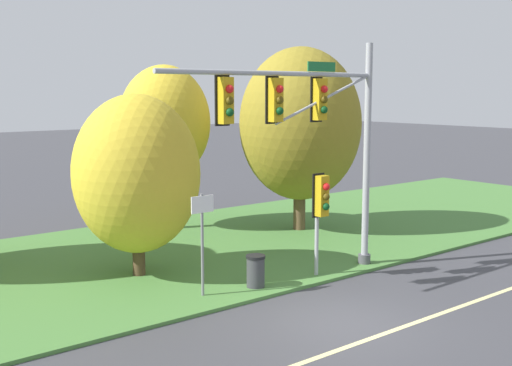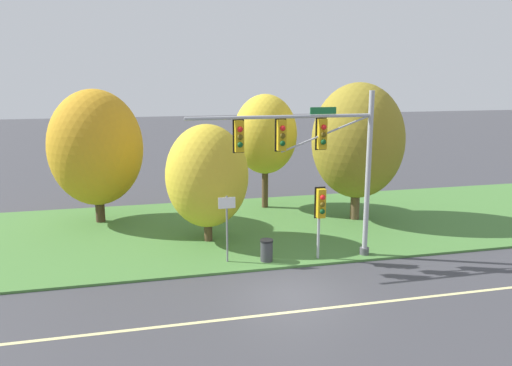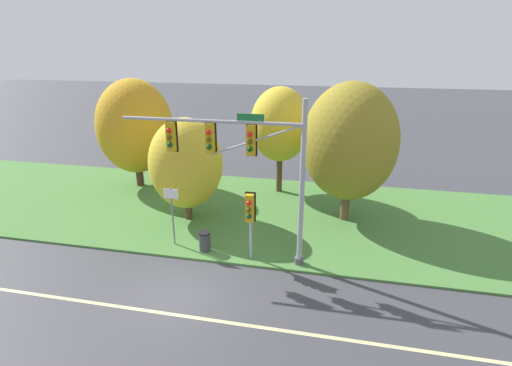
{
  "view_description": "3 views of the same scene",
  "coord_description": "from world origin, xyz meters",
  "px_view_note": "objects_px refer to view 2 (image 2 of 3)",
  "views": [
    {
      "loc": [
        -11.21,
        -10.62,
        5.7
      ],
      "look_at": [
        0.7,
        4.31,
        2.93
      ],
      "focal_mm": 45.0,
      "sensor_mm": 36.0,
      "label": 1
    },
    {
      "loc": [
        -5.1,
        -15.93,
        7.82
      ],
      "look_at": [
        -0.53,
        3.45,
        3.46
      ],
      "focal_mm": 35.0,
      "sensor_mm": 36.0,
      "label": 2
    },
    {
      "loc": [
        5.67,
        -12.14,
        9.15
      ],
      "look_at": [
        2.28,
        3.44,
        3.53
      ],
      "focal_mm": 28.0,
      "sensor_mm": 36.0,
      "label": 3
    }
  ],
  "objects_px": {
    "tree_left_of_mast": "(207,176)",
    "traffic_signal_mast": "(315,151)",
    "pedestrian_signal_near_kerb": "(321,208)",
    "tree_nearest_road": "(96,148)",
    "trash_bin": "(267,250)",
    "route_sign_post": "(227,220)",
    "tree_behind_signpost": "(265,135)",
    "tree_mid_verge": "(358,141)"
  },
  "relations": [
    {
      "from": "route_sign_post",
      "to": "tree_left_of_mast",
      "type": "relative_size",
      "value": 0.51
    },
    {
      "from": "pedestrian_signal_near_kerb",
      "to": "tree_mid_verge",
      "type": "relative_size",
      "value": 0.43
    },
    {
      "from": "trash_bin",
      "to": "pedestrian_signal_near_kerb",
      "type": "bearing_deg",
      "value": -9.28
    },
    {
      "from": "tree_left_of_mast",
      "to": "tree_behind_signpost",
      "type": "height_order",
      "value": "tree_behind_signpost"
    },
    {
      "from": "tree_nearest_road",
      "to": "trash_bin",
      "type": "distance_m",
      "value": 11.04
    },
    {
      "from": "route_sign_post",
      "to": "tree_behind_signpost",
      "type": "height_order",
      "value": "tree_behind_signpost"
    },
    {
      "from": "tree_left_of_mast",
      "to": "trash_bin",
      "type": "xyz_separation_m",
      "value": [
        2.03,
        -3.19,
        -2.64
      ]
    },
    {
      "from": "pedestrian_signal_near_kerb",
      "to": "tree_behind_signpost",
      "type": "xyz_separation_m",
      "value": [
        -0.14,
        8.82,
        2.03
      ]
    },
    {
      "from": "traffic_signal_mast",
      "to": "pedestrian_signal_near_kerb",
      "type": "distance_m",
      "value": 2.4
    },
    {
      "from": "tree_behind_signpost",
      "to": "tree_mid_verge",
      "type": "bearing_deg",
      "value": -40.07
    },
    {
      "from": "route_sign_post",
      "to": "traffic_signal_mast",
      "type": "bearing_deg",
      "value": -8.26
    },
    {
      "from": "tree_nearest_road",
      "to": "tree_behind_signpost",
      "type": "height_order",
      "value": "tree_nearest_road"
    },
    {
      "from": "tree_mid_verge",
      "to": "trash_bin",
      "type": "relative_size",
      "value": 7.87
    },
    {
      "from": "tree_nearest_road",
      "to": "tree_mid_verge",
      "type": "distance_m",
      "value": 13.69
    },
    {
      "from": "trash_bin",
      "to": "tree_nearest_road",
      "type": "bearing_deg",
      "value": 133.47
    },
    {
      "from": "tree_nearest_road",
      "to": "trash_bin",
      "type": "bearing_deg",
      "value": -46.53
    },
    {
      "from": "traffic_signal_mast",
      "to": "tree_nearest_road",
      "type": "distance_m",
      "value": 12.07
    },
    {
      "from": "tree_left_of_mast",
      "to": "tree_mid_verge",
      "type": "distance_m",
      "value": 8.53
    },
    {
      "from": "tree_mid_verge",
      "to": "traffic_signal_mast",
      "type": "bearing_deg",
      "value": -129.41
    },
    {
      "from": "tree_left_of_mast",
      "to": "tree_nearest_road",
      "type": "bearing_deg",
      "value": 139.57
    },
    {
      "from": "tree_nearest_road",
      "to": "tree_left_of_mast",
      "type": "height_order",
      "value": "tree_nearest_road"
    },
    {
      "from": "tree_behind_signpost",
      "to": "trash_bin",
      "type": "xyz_separation_m",
      "value": [
        -2.08,
        -8.46,
        -3.84
      ]
    },
    {
      "from": "tree_nearest_road",
      "to": "traffic_signal_mast",
      "type": "bearing_deg",
      "value": -40.53
    },
    {
      "from": "pedestrian_signal_near_kerb",
      "to": "tree_nearest_road",
      "type": "height_order",
      "value": "tree_nearest_road"
    },
    {
      "from": "traffic_signal_mast",
      "to": "route_sign_post",
      "type": "xyz_separation_m",
      "value": [
        -3.58,
        0.52,
        -2.84
      ]
    },
    {
      "from": "pedestrian_signal_near_kerb",
      "to": "trash_bin",
      "type": "distance_m",
      "value": 2.89
    },
    {
      "from": "tree_behind_signpost",
      "to": "tree_left_of_mast",
      "type": "bearing_deg",
      "value": -127.94
    },
    {
      "from": "tree_left_of_mast",
      "to": "route_sign_post",
      "type": "bearing_deg",
      "value": -82.1
    },
    {
      "from": "pedestrian_signal_near_kerb",
      "to": "tree_behind_signpost",
      "type": "distance_m",
      "value": 9.05
    },
    {
      "from": "route_sign_post",
      "to": "tree_nearest_road",
      "type": "relative_size",
      "value": 0.41
    },
    {
      "from": "traffic_signal_mast",
      "to": "pedestrian_signal_near_kerb",
      "type": "relative_size",
      "value": 2.5
    },
    {
      "from": "tree_left_of_mast",
      "to": "trash_bin",
      "type": "bearing_deg",
      "value": -57.56
    },
    {
      "from": "trash_bin",
      "to": "tree_mid_verge",
      "type": "bearing_deg",
      "value": 38.56
    },
    {
      "from": "traffic_signal_mast",
      "to": "trash_bin",
      "type": "height_order",
      "value": "traffic_signal_mast"
    },
    {
      "from": "route_sign_post",
      "to": "tree_behind_signpost",
      "type": "bearing_deg",
      "value": 65.61
    },
    {
      "from": "tree_behind_signpost",
      "to": "traffic_signal_mast",
      "type": "bearing_deg",
      "value": -90.81
    },
    {
      "from": "pedestrian_signal_near_kerb",
      "to": "tree_nearest_road",
      "type": "distance_m",
      "value": 12.45
    },
    {
      "from": "traffic_signal_mast",
      "to": "tree_mid_verge",
      "type": "bearing_deg",
      "value": 50.59
    },
    {
      "from": "tree_nearest_road",
      "to": "tree_left_of_mast",
      "type": "xyz_separation_m",
      "value": [
        5.18,
        -4.41,
        -0.86
      ]
    },
    {
      "from": "pedestrian_signal_near_kerb",
      "to": "tree_left_of_mast",
      "type": "distance_m",
      "value": 5.6
    },
    {
      "from": "tree_left_of_mast",
      "to": "traffic_signal_mast",
      "type": "bearing_deg",
      "value": -40.65
    },
    {
      "from": "traffic_signal_mast",
      "to": "pedestrian_signal_near_kerb",
      "type": "height_order",
      "value": "traffic_signal_mast"
    }
  ]
}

